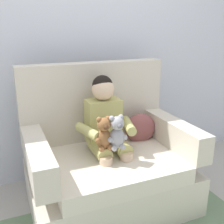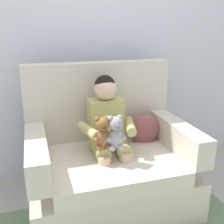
% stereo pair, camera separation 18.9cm
% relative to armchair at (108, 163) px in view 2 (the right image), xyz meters
% --- Properties ---
extents(ground_plane, '(8.00, 8.00, 0.00)m').
position_rel_armchair_xyz_m(ground_plane, '(0.00, -0.05, -0.34)').
color(ground_plane, '#ADA89E').
extents(back_wall, '(6.00, 0.10, 2.60)m').
position_rel_armchair_xyz_m(back_wall, '(0.00, 0.62, 0.96)').
color(back_wall, silver).
rests_on(back_wall, ground).
extents(armchair, '(1.21, 0.86, 1.09)m').
position_rel_armchair_xyz_m(armchair, '(0.00, 0.00, 0.00)').
color(armchair, beige).
rests_on(armchair, ground).
extents(seated_child, '(0.45, 0.39, 0.82)m').
position_rel_armchair_xyz_m(seated_child, '(-0.00, 0.01, 0.32)').
color(seated_child, tan).
rests_on(seated_child, armchair).
extents(plush_brown, '(0.14, 0.12, 0.24)m').
position_rel_armchair_xyz_m(plush_brown, '(-0.09, -0.17, 0.32)').
color(plush_brown, brown).
rests_on(plush_brown, armchair).
extents(plush_grey, '(0.15, 0.12, 0.25)m').
position_rel_armchair_xyz_m(plush_grey, '(-0.00, -0.19, 0.33)').
color(plush_grey, '#9E9EA3').
rests_on(plush_grey, armchair).
extents(throw_pillow, '(0.28, 0.16, 0.26)m').
position_rel_armchair_xyz_m(throw_pillow, '(0.34, 0.10, 0.20)').
color(throw_pillow, '#8C4C4C').
rests_on(throw_pillow, armchair).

